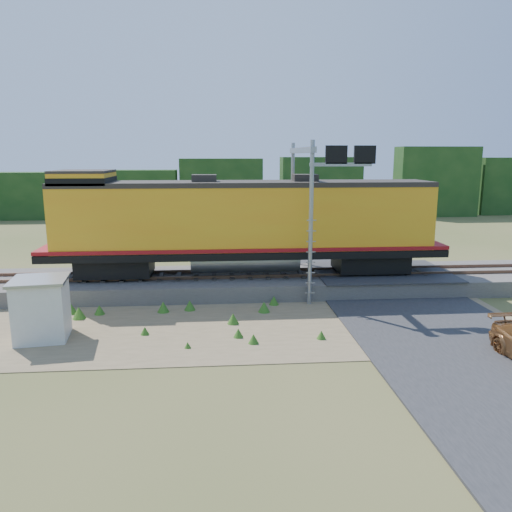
{
  "coord_description": "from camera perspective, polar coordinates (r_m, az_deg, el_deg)",
  "views": [
    {
      "loc": [
        -1.66,
        -19.02,
        6.88
      ],
      "look_at": [
        0.12,
        3.0,
        2.4
      ],
      "focal_mm": 35.0,
      "sensor_mm": 36.0,
      "label": 1
    }
  ],
  "objects": [
    {
      "name": "rails",
      "position": [
        25.79,
        -0.8,
        -1.99
      ],
      "size": [
        70.0,
        1.54,
        0.16
      ],
      "color": "brown",
      "rests_on": "ballast"
    },
    {
      "name": "shed",
      "position": [
        20.56,
        -23.31,
        -5.55
      ],
      "size": [
        2.24,
        2.24,
        2.37
      ],
      "rotation": [
        0.0,
        0.0,
        0.13
      ],
      "color": "silver",
      "rests_on": "ground"
    },
    {
      "name": "tree_line_north",
      "position": [
        57.18,
        -2.97,
        7.63
      ],
      "size": [
        130.0,
        3.0,
        6.5
      ],
      "color": "#153814",
      "rests_on": "ground"
    },
    {
      "name": "road",
      "position": [
        22.62,
        18.25,
        -6.61
      ],
      "size": [
        7.0,
        66.0,
        0.86
      ],
      "color": "#38383A",
      "rests_on": "ground"
    },
    {
      "name": "ballast",
      "position": [
        25.9,
        -0.8,
        -3.03
      ],
      "size": [
        70.0,
        5.0,
        0.8
      ],
      "primitive_type": "cube",
      "color": "slate",
      "rests_on": "ground"
    },
    {
      "name": "locomotive",
      "position": [
        25.28,
        -1.92,
        3.83
      ],
      "size": [
        20.17,
        3.08,
        5.2
      ],
      "color": "black",
      "rests_on": "rails"
    },
    {
      "name": "weed_clumps",
      "position": [
        20.41,
        -9.62,
        -8.41
      ],
      "size": [
        15.0,
        6.2,
        0.56
      ],
      "primitive_type": null,
      "color": "#33641C",
      "rests_on": "ground"
    },
    {
      "name": "ground",
      "position": [
        20.3,
        0.35,
        -8.35
      ],
      "size": [
        140.0,
        140.0,
        0.0
      ],
      "primitive_type": "plane",
      "color": "#475123",
      "rests_on": "ground"
    },
    {
      "name": "dirt_shoulder",
      "position": [
        20.7,
        -5.35,
        -7.96
      ],
      "size": [
        26.0,
        8.0,
        0.03
      ],
      "primitive_type": "cube",
      "color": "#8C7754",
      "rests_on": "ground"
    },
    {
      "name": "signal_gantry",
      "position": [
        24.82,
        6.36,
        8.5
      ],
      "size": [
        2.99,
        6.2,
        7.54
      ],
      "color": "gray",
      "rests_on": "ground"
    }
  ]
}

